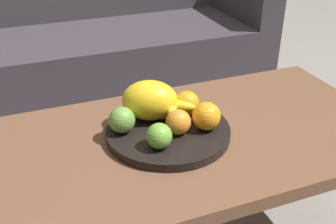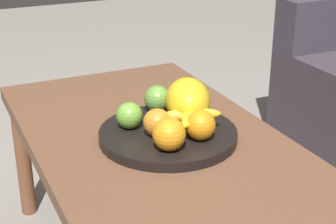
{
  "view_description": "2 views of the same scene",
  "coord_description": "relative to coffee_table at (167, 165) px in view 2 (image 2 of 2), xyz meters",
  "views": [
    {
      "loc": [
        -0.4,
        -0.88,
        1.07
      ],
      "look_at": [
        -0.04,
        0.02,
        0.53
      ],
      "focal_mm": 43.41,
      "sensor_mm": 36.0,
      "label": 1
    },
    {
      "loc": [
        1.06,
        -0.49,
        1.05
      ],
      "look_at": [
        -0.04,
        0.02,
        0.53
      ],
      "focal_mm": 57.14,
      "sensor_mm": 36.0,
      "label": 2
    }
  ],
  "objects": [
    {
      "name": "melon_large_front",
      "position": [
        -0.07,
        0.09,
        0.13
      ],
      "size": [
        0.19,
        0.17,
        0.12
      ],
      "primitive_type": "ellipsoid",
      "rotation": [
        0.0,
        0.0,
        -0.4
      ],
      "color": "yellow",
      "rests_on": "fruit_bowl"
    },
    {
      "name": "fruit_bowl",
      "position": [
        -0.04,
        0.02,
        0.06
      ],
      "size": [
        0.35,
        0.35,
        0.03
      ],
      "primitive_type": "cylinder",
      "color": "black",
      "rests_on": "coffee_table"
    },
    {
      "name": "banana_bunch",
      "position": [
        -0.02,
        0.08,
        0.1
      ],
      "size": [
        0.16,
        0.15,
        0.06
      ],
      "color": "yellow",
      "rests_on": "fruit_bowl"
    },
    {
      "name": "orange_left",
      "position": [
        0.05,
        -0.02,
        0.11
      ],
      "size": [
        0.08,
        0.08,
        0.08
      ],
      "primitive_type": "sphere",
      "color": "orange",
      "rests_on": "fruit_bowl"
    },
    {
      "name": "apple_left",
      "position": [
        -0.1,
        -0.06,
        0.11
      ],
      "size": [
        0.07,
        0.07,
        0.07
      ],
      "primitive_type": "sphere",
      "color": "#6CAB3A",
      "rests_on": "fruit_bowl"
    },
    {
      "name": "orange_front",
      "position": [
        0.04,
        0.07,
        0.11
      ],
      "size": [
        0.07,
        0.07,
        0.07
      ],
      "primitive_type": "sphere",
      "color": "orange",
      "rests_on": "fruit_bowl"
    },
    {
      "name": "coffee_table",
      "position": [
        0.0,
        0.0,
        0.0
      ],
      "size": [
        1.22,
        0.61,
        0.45
      ],
      "color": "brown",
      "rests_on": "ground_plane"
    },
    {
      "name": "orange_right",
      "position": [
        -0.03,
        -0.01,
        0.11
      ],
      "size": [
        0.07,
        0.07,
        0.07
      ],
      "primitive_type": "sphere",
      "color": "orange",
      "rests_on": "fruit_bowl"
    },
    {
      "name": "apple_front",
      "position": [
        -0.17,
        0.05,
        0.11
      ],
      "size": [
        0.07,
        0.07,
        0.07
      ],
      "primitive_type": "sphere",
      "color": "#689C3D",
      "rests_on": "fruit_bowl"
    }
  ]
}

